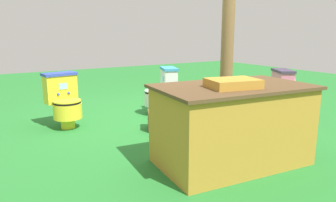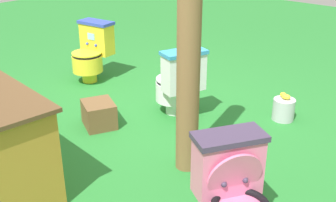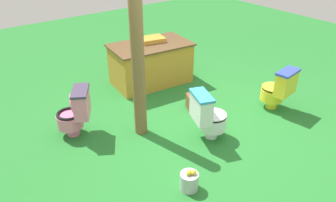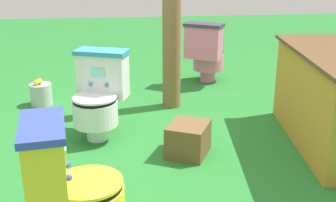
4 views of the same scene
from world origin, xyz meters
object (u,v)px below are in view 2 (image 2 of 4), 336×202
Objects in this scene: toilet_yellow at (92,51)px; wooden_post at (189,52)px; toilet_white at (178,82)px; toilet_pink at (234,194)px; lemon_bucket at (284,109)px; small_crate at (99,114)px.

wooden_post reaches higher than toilet_yellow.
wooden_post reaches higher than toilet_white.
toilet_white is 1.88m from toilet_pink.
lemon_bucket is (-0.19, -1.32, -0.87)m from wooden_post.
toilet_white and toilet_pink have the same top height.
toilet_yellow is 3.18m from toilet_pink.
lemon_bucket is at bearing -33.84° from toilet_white.
wooden_post is (0.77, -0.51, 0.61)m from toilet_pink.
toilet_white is at bearing -121.88° from small_crate.
toilet_yellow and toilet_white have the same top height.
wooden_post is at bearing 81.85° from lemon_bucket.
toilet_white is at bearing 168.40° from toilet_yellow.
toilet_pink is 1.94m from lemon_bucket.
wooden_post is (-0.68, 0.69, 0.61)m from toilet_white.
toilet_pink is 0.37× the size of wooden_post.
toilet_pink is 2.20× the size of small_crate.
wooden_post is at bearing -92.44° from toilet_pink.
toilet_white is 1.10m from lemon_bucket.
lemon_bucket is at bearing -98.15° from wooden_post.
toilet_pink is at bearing 107.55° from lemon_bucket.
toilet_yellow is at bearing 106.56° from toilet_white.
toilet_white reaches higher than lemon_bucket.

